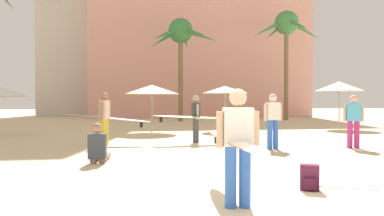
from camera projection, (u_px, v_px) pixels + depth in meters
ground at (239, 210)px, 4.69m from camera, size 120.00×120.00×0.00m
hotel_pink at (198, 42)px, 33.78m from camera, size 19.60×8.21×14.50m
palm_tree_far_left at (181, 36)px, 25.21m from camera, size 5.05×5.18×7.47m
palm_tree_center at (286, 29)px, 26.61m from camera, size 5.61×5.84×8.38m
cafe_umbrella_0 at (152, 90)px, 16.21m from camera, size 2.60×2.60×2.22m
cafe_umbrella_2 at (339, 86)px, 18.24m from camera, size 2.45×2.45×2.50m
cafe_umbrella_3 at (225, 90)px, 17.14m from camera, size 2.30×2.30×2.21m
beach_towel at (343, 182)px, 6.25m from camera, size 1.74×1.35×0.01m
backpack at (310, 178)px, 5.72m from camera, size 0.35×0.33×0.42m
person_mid_left at (196, 117)px, 12.20m from camera, size 3.16×0.87×1.67m
person_mid_center at (105, 117)px, 11.61m from camera, size 3.10×1.08×1.75m
person_far_left at (235, 141)px, 4.91m from camera, size 0.60×3.05×1.64m
person_mid_right at (353, 119)px, 10.79m from camera, size 0.59×0.35×1.66m
person_near_right at (273, 119)px, 10.61m from camera, size 0.61×0.27×1.69m
person_near_left at (99, 149)px, 8.31m from camera, size 0.45×0.99×0.96m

